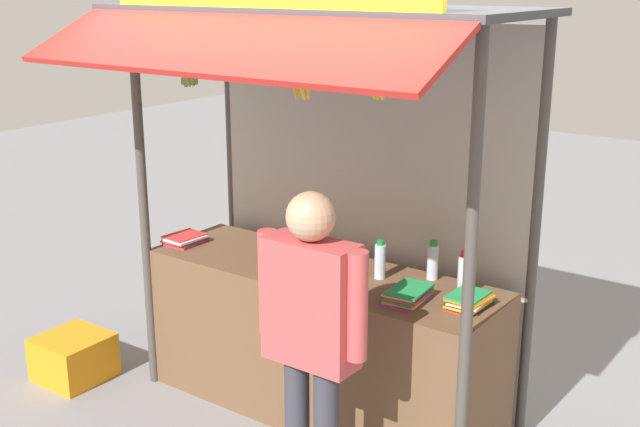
{
  "coord_description": "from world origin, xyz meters",
  "views": [
    {
      "loc": [
        2.6,
        -3.61,
        2.58
      ],
      "look_at": [
        0.0,
        0.0,
        1.27
      ],
      "focal_mm": 44.9,
      "sensor_mm": 36.0,
      "label": 1
    }
  ],
  "objects_px": {
    "water_bottle_right": "(307,233)",
    "water_bottle_mid_right": "(380,261)",
    "water_bottle_far_left": "(433,261)",
    "magazine_stack_far_right": "(408,295)",
    "vendor_person": "(311,323)",
    "plastic_crate": "(74,357)",
    "water_bottle_rear_center": "(464,274)",
    "banana_bunch_leftmost": "(189,71)",
    "water_bottle_mid_left": "(322,244)",
    "banana_bunch_inner_right": "(302,83)",
    "magazine_stack_front_left": "(469,301)",
    "magazine_stack_front_right": "(185,239)",
    "banana_bunch_rightmost": "(380,86)"
  },
  "relations": [
    {
      "from": "water_bottle_right",
      "to": "plastic_crate",
      "type": "relative_size",
      "value": 0.57
    },
    {
      "from": "magazine_stack_far_right",
      "to": "banana_bunch_rightmost",
      "type": "distance_m",
      "value": 1.2
    },
    {
      "from": "magazine_stack_front_right",
      "to": "banana_bunch_inner_right",
      "type": "relative_size",
      "value": 0.87
    },
    {
      "from": "water_bottle_far_left",
      "to": "banana_bunch_inner_right",
      "type": "bearing_deg",
      "value": -119.24
    },
    {
      "from": "water_bottle_rear_center",
      "to": "banana_bunch_rightmost",
      "type": "bearing_deg",
      "value": -108.0
    },
    {
      "from": "water_bottle_mid_right",
      "to": "plastic_crate",
      "type": "bearing_deg",
      "value": -159.26
    },
    {
      "from": "banana_bunch_rightmost",
      "to": "magazine_stack_front_left",
      "type": "bearing_deg",
      "value": 56.57
    },
    {
      "from": "magazine_stack_far_right",
      "to": "magazine_stack_front_right",
      "type": "distance_m",
      "value": 1.66
    },
    {
      "from": "vendor_person",
      "to": "water_bottle_right",
      "type": "bearing_deg",
      "value": 127.72
    },
    {
      "from": "water_bottle_right",
      "to": "banana_bunch_rightmost",
      "type": "xyz_separation_m",
      "value": [
        0.94,
        -0.7,
        1.07
      ]
    },
    {
      "from": "magazine_stack_far_right",
      "to": "water_bottle_mid_left",
      "type": "bearing_deg",
      "value": 166.33
    },
    {
      "from": "magazine_stack_far_right",
      "to": "water_bottle_right",
      "type": "bearing_deg",
      "value": 159.08
    },
    {
      "from": "plastic_crate",
      "to": "banana_bunch_rightmost",
      "type": "bearing_deg",
      "value": 4.83
    },
    {
      "from": "magazine_stack_front_right",
      "to": "banana_bunch_rightmost",
      "type": "bearing_deg",
      "value": -11.45
    },
    {
      "from": "banana_bunch_inner_right",
      "to": "banana_bunch_rightmost",
      "type": "bearing_deg",
      "value": 0.34
    },
    {
      "from": "water_bottle_far_left",
      "to": "banana_bunch_rightmost",
      "type": "distance_m",
      "value": 1.29
    },
    {
      "from": "water_bottle_mid_right",
      "to": "banana_bunch_rightmost",
      "type": "xyz_separation_m",
      "value": [
        0.3,
        -0.54,
        1.08
      ]
    },
    {
      "from": "water_bottle_right",
      "to": "water_bottle_mid_right",
      "type": "xyz_separation_m",
      "value": [
        0.64,
        -0.16,
        -0.01
      ]
    },
    {
      "from": "water_bottle_mid_left",
      "to": "banana_bunch_inner_right",
      "type": "xyz_separation_m",
      "value": [
        0.24,
        -0.51,
        1.02
      ]
    },
    {
      "from": "water_bottle_mid_left",
      "to": "water_bottle_right",
      "type": "xyz_separation_m",
      "value": [
        -0.26,
        0.19,
        -0.03
      ]
    },
    {
      "from": "magazine_stack_far_right",
      "to": "banana_bunch_leftmost",
      "type": "height_order",
      "value": "banana_bunch_leftmost"
    },
    {
      "from": "water_bottle_mid_left",
      "to": "banana_bunch_rightmost",
      "type": "distance_m",
      "value": 1.35
    },
    {
      "from": "water_bottle_right",
      "to": "magazine_stack_front_right",
      "type": "xyz_separation_m",
      "value": [
        -0.72,
        -0.36,
        -0.09
      ]
    },
    {
      "from": "water_bottle_right",
      "to": "water_bottle_rear_center",
      "type": "height_order",
      "value": "water_bottle_rear_center"
    },
    {
      "from": "water_bottle_far_left",
      "to": "banana_bunch_rightmost",
      "type": "xyz_separation_m",
      "value": [
        0.05,
        -0.71,
        1.08
      ]
    },
    {
      "from": "water_bottle_mid_left",
      "to": "banana_bunch_inner_right",
      "type": "bearing_deg",
      "value": -64.94
    },
    {
      "from": "water_bottle_rear_center",
      "to": "magazine_stack_far_right",
      "type": "height_order",
      "value": "water_bottle_rear_center"
    },
    {
      "from": "banana_bunch_leftmost",
      "to": "vendor_person",
      "type": "xyz_separation_m",
      "value": [
        1.06,
        -0.32,
        -1.1
      ]
    },
    {
      "from": "magazine_stack_front_left",
      "to": "water_bottle_right",
      "type": "bearing_deg",
      "value": 168.68
    },
    {
      "from": "water_bottle_mid_right",
      "to": "water_bottle_far_left",
      "type": "bearing_deg",
      "value": 33.1
    },
    {
      "from": "water_bottle_rear_center",
      "to": "plastic_crate",
      "type": "height_order",
      "value": "water_bottle_rear_center"
    },
    {
      "from": "water_bottle_far_left",
      "to": "water_bottle_mid_right",
      "type": "xyz_separation_m",
      "value": [
        -0.25,
        -0.16,
        -0.0
      ]
    },
    {
      "from": "banana_bunch_rightmost",
      "to": "plastic_crate",
      "type": "bearing_deg",
      "value": -175.17
    },
    {
      "from": "water_bottle_mid_left",
      "to": "magazine_stack_front_left",
      "type": "bearing_deg",
      "value": -3.23
    },
    {
      "from": "magazine_stack_front_left",
      "to": "banana_bunch_inner_right",
      "type": "relative_size",
      "value": 0.84
    },
    {
      "from": "water_bottle_mid_left",
      "to": "water_bottle_right",
      "type": "relative_size",
      "value": 1.28
    },
    {
      "from": "water_bottle_rear_center",
      "to": "magazine_stack_front_right",
      "type": "xyz_separation_m",
      "value": [
        -1.86,
        -0.26,
        -0.09
      ]
    },
    {
      "from": "magazine_stack_far_right",
      "to": "banana_bunch_rightmost",
      "type": "bearing_deg",
      "value": -89.34
    },
    {
      "from": "water_bottle_rear_center",
      "to": "magazine_stack_front_left",
      "type": "height_order",
      "value": "water_bottle_rear_center"
    },
    {
      "from": "water_bottle_rear_center",
      "to": "magazine_stack_far_right",
      "type": "bearing_deg",
      "value": -127.46
    },
    {
      "from": "magazine_stack_front_left",
      "to": "water_bottle_mid_left",
      "type": "bearing_deg",
      "value": 176.77
    },
    {
      "from": "banana_bunch_rightmost",
      "to": "vendor_person",
      "type": "bearing_deg",
      "value": -116.53
    },
    {
      "from": "water_bottle_far_left",
      "to": "magazine_stack_far_right",
      "type": "height_order",
      "value": "water_bottle_far_left"
    },
    {
      "from": "magazine_stack_far_right",
      "to": "vendor_person",
      "type": "distance_m",
      "value": 0.68
    },
    {
      "from": "water_bottle_far_left",
      "to": "vendor_person",
      "type": "height_order",
      "value": "vendor_person"
    },
    {
      "from": "water_bottle_right",
      "to": "water_bottle_far_left",
      "type": "xyz_separation_m",
      "value": [
        0.89,
        0.01,
        -0.0
      ]
    },
    {
      "from": "magazine_stack_far_right",
      "to": "banana_bunch_rightmost",
      "type": "height_order",
      "value": "banana_bunch_rightmost"
    },
    {
      "from": "magazine_stack_front_left",
      "to": "water_bottle_far_left",
      "type": "bearing_deg",
      "value": 143.92
    },
    {
      "from": "water_bottle_rear_center",
      "to": "water_bottle_mid_right",
      "type": "height_order",
      "value": "water_bottle_rear_center"
    },
    {
      "from": "banana_bunch_rightmost",
      "to": "water_bottle_far_left",
      "type": "bearing_deg",
      "value": 94.2
    }
  ]
}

